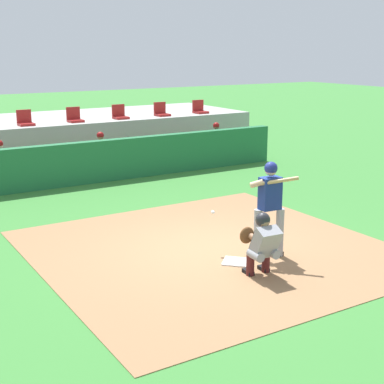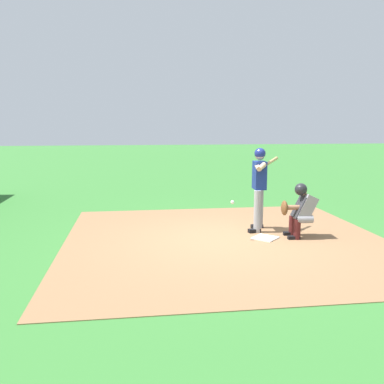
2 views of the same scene
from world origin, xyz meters
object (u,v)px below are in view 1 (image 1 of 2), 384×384
at_px(batter_at_plate, 269,203).
at_px(stadium_seat_6, 161,112).
at_px(dugout_player_0, 2,163).
at_px(catcher_crouched, 261,242).
at_px(stadium_seat_5, 120,115).
at_px(home_plate, 235,262).
at_px(stadium_seat_7, 200,109).
at_px(stadium_seat_3, 25,121).
at_px(dugout_player_2, 218,141).
at_px(stadium_seat_4, 75,118).
at_px(dugout_player_1, 103,153).

height_order(batter_at_plate, stadium_seat_6, stadium_seat_6).
height_order(dugout_player_0, stadium_seat_6, stadium_seat_6).
height_order(catcher_crouched, stadium_seat_5, stadium_seat_5).
relative_size(home_plate, stadium_seat_7, 0.92).
xyz_separation_m(catcher_crouched, stadium_seat_7, (5.68, 10.89, 0.93)).
bearing_deg(stadium_seat_3, catcher_crouched, -85.70).
relative_size(dugout_player_2, stadium_seat_6, 2.71).
height_order(home_plate, batter_at_plate, batter_at_plate).
xyz_separation_m(catcher_crouched, dugout_player_2, (5.14, 8.86, 0.07)).
xyz_separation_m(dugout_player_2, stadium_seat_4, (-4.33, 2.03, 0.86)).
bearing_deg(catcher_crouched, dugout_player_0, 103.41).
bearing_deg(dugout_player_1, dugout_player_2, 0.00).
height_order(catcher_crouched, dugout_player_0, dugout_player_0).
distance_m(home_plate, batter_at_plate, 1.23).
xyz_separation_m(batter_at_plate, catcher_crouched, (-0.68, -0.65, -0.43)).
bearing_deg(batter_at_plate, stadium_seat_7, 63.99).
relative_size(batter_at_plate, dugout_player_0, 1.39).
distance_m(dugout_player_1, dugout_player_2, 4.25).
height_order(stadium_seat_3, stadium_seat_7, same).
bearing_deg(stadium_seat_6, catcher_crouched, -110.42).
bearing_deg(catcher_crouched, stadium_seat_7, 62.46).
relative_size(dugout_player_0, stadium_seat_6, 2.71).
xyz_separation_m(dugout_player_0, dugout_player_1, (3.01, 0.00, 0.00)).
bearing_deg(stadium_seat_6, dugout_player_0, -161.74).
relative_size(catcher_crouched, dugout_player_2, 1.38).
xyz_separation_m(stadium_seat_3, stadium_seat_4, (1.62, 0.00, 0.00)).
xyz_separation_m(dugout_player_1, stadium_seat_3, (-1.71, 2.03, 0.86)).
height_order(dugout_player_1, stadium_seat_6, stadium_seat_6).
distance_m(dugout_player_1, stadium_seat_3, 2.80).
height_order(dugout_player_2, stadium_seat_4, stadium_seat_4).
bearing_deg(stadium_seat_7, dugout_player_1, -156.97).
bearing_deg(stadium_seat_5, dugout_player_0, -155.87).
relative_size(stadium_seat_3, stadium_seat_5, 1.00).
xyz_separation_m(dugout_player_1, stadium_seat_7, (4.79, 2.03, 0.86)).
relative_size(home_plate, stadium_seat_6, 0.92).
xyz_separation_m(dugout_player_1, stadium_seat_5, (1.54, 2.03, 0.86)).
bearing_deg(stadium_seat_5, stadium_seat_4, 180.00).
distance_m(stadium_seat_3, stadium_seat_7, 6.50).
relative_size(batter_at_plate, stadium_seat_5, 3.76).
xyz_separation_m(stadium_seat_3, stadium_seat_6, (4.88, 0.00, 0.00)).
xyz_separation_m(home_plate, stadium_seat_4, (0.81, 10.18, 1.51)).
bearing_deg(stadium_seat_3, stadium_seat_4, 0.00).
bearing_deg(dugout_player_0, home_plate, -75.51).
height_order(batter_at_plate, dugout_player_0, batter_at_plate).
xyz_separation_m(home_plate, dugout_player_0, (-2.10, 8.14, 0.65)).
height_order(home_plate, dugout_player_1, dugout_player_1).
xyz_separation_m(dugout_player_1, stadium_seat_4, (-0.09, 2.03, 0.86)).
bearing_deg(stadium_seat_4, dugout_player_1, -87.50).
height_order(dugout_player_2, stadium_seat_7, stadium_seat_7).
xyz_separation_m(dugout_player_0, dugout_player_2, (7.25, 0.00, 0.00)).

